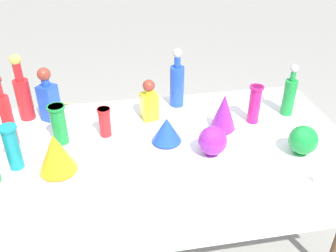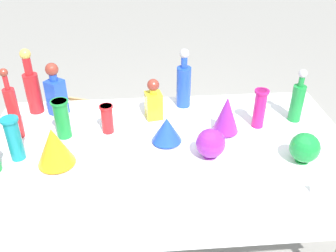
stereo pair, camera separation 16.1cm
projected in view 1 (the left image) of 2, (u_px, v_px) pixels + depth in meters
name	position (u px, v px, depth m)	size (l,w,h in m)	color
ground_plane	(168.00, 239.00, 2.40)	(40.00, 40.00, 0.00)	gray
display_table	(169.00, 153.00, 2.00)	(1.94, 1.03, 0.76)	white
tall_bottle_0	(290.00, 94.00, 2.18)	(0.07, 0.07, 0.32)	#198C38
tall_bottle_1	(23.00, 93.00, 2.12)	(0.09, 0.09, 0.40)	red
tall_bottle_2	(177.00, 83.00, 2.26)	(0.09, 0.09, 0.37)	blue
tall_bottle_3	(7.00, 118.00, 1.89)	(0.06, 0.06, 0.40)	red
square_decanter_0	(149.00, 102.00, 2.15)	(0.11, 0.11, 0.25)	yellow
square_decanter_1	(48.00, 97.00, 2.12)	(0.12, 0.12, 0.32)	blue
slender_vase_0	(255.00, 103.00, 2.11)	(0.08, 0.08, 0.23)	#C61972
slender_vase_1	(105.00, 121.00, 2.01)	(0.07, 0.07, 0.16)	red
slender_vase_2	(59.00, 123.00, 1.94)	(0.09, 0.09, 0.22)	#198C38
slender_vase_4	(12.00, 146.00, 1.75)	(0.09, 0.09, 0.23)	teal
fluted_vase_0	(167.00, 130.00, 1.95)	(0.16, 0.16, 0.15)	blue
fluted_vase_1	(56.00, 153.00, 1.73)	(0.18, 0.18, 0.21)	orange
fluted_vase_2	(224.00, 112.00, 2.04)	(0.14, 0.14, 0.22)	purple
round_bowl_0	(213.00, 141.00, 1.86)	(0.15, 0.15, 0.16)	purple
round_bowl_1	(303.00, 140.00, 1.87)	(0.15, 0.15, 0.16)	#198C38
price_tag_left	(319.00, 178.00, 1.71)	(0.05, 0.01, 0.05)	white
cardboard_box_behind_left	(80.00, 128.00, 3.29)	(0.62, 0.50, 0.33)	tan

